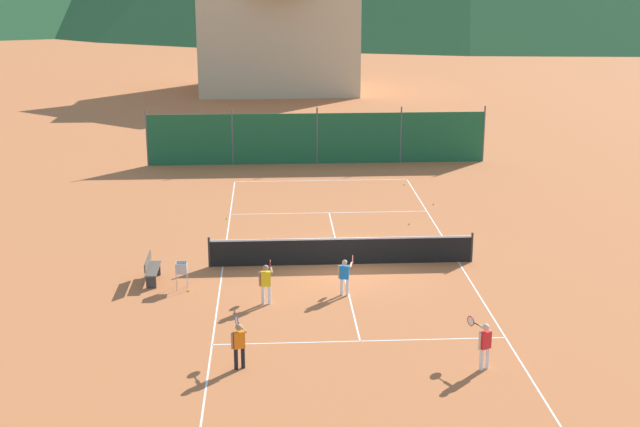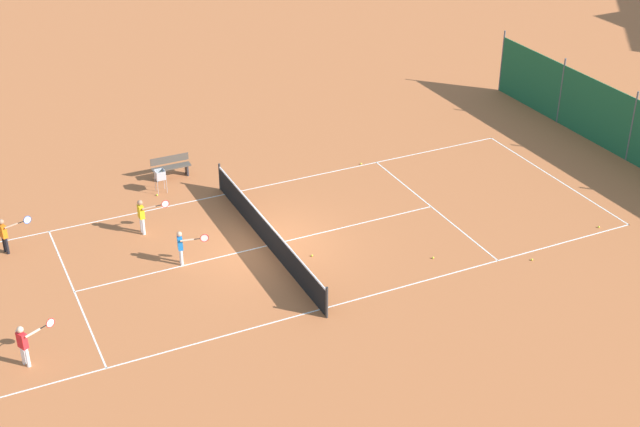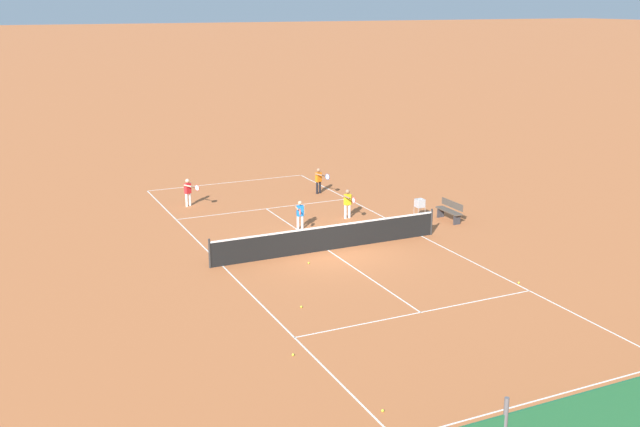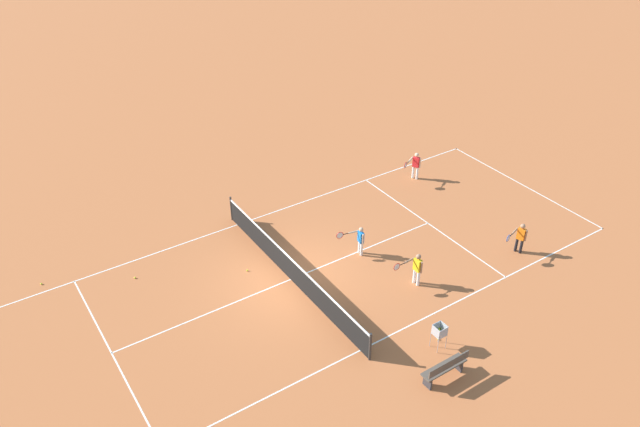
{
  "view_description": "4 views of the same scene",
  "coord_description": "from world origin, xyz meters",
  "px_view_note": "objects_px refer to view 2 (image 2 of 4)",
  "views": [
    {
      "loc": [
        -2.42,
        -29.04,
        10.34
      ],
      "look_at": [
        -0.63,
        2.0,
        1.26
      ],
      "focal_mm": 50.0,
      "sensor_mm": 36.0,
      "label": 1
    },
    {
      "loc": [
        23.78,
        -9.39,
        15.24
      ],
      "look_at": [
        0.93,
        1.51,
        1.33
      ],
      "focal_mm": 50.0,
      "sensor_mm": 36.0,
      "label": 2
    },
    {
      "loc": [
        11.47,
        23.83,
        8.94
      ],
      "look_at": [
        -0.54,
        -1.86,
        0.88
      ],
      "focal_mm": 42.0,
      "sensor_mm": 36.0,
      "label": 3
    },
    {
      "loc": [
        -14.8,
        8.58,
        13.97
      ],
      "look_at": [
        1.45,
        -2.19,
        1.19
      ],
      "focal_mm": 35.0,
      "sensor_mm": 36.0,
      "label": 4
    }
  ],
  "objects_px": {
    "courtside_bench": "(171,166)",
    "player_near_baseline": "(24,342)",
    "player_near_service": "(182,245)",
    "tennis_ball_alley_right": "(433,258)",
    "tennis_net": "(267,233)",
    "tennis_ball_near_corner": "(157,195)",
    "tennis_ball_by_net_right": "(599,227)",
    "tennis_ball_by_net_left": "(532,260)",
    "ball_hopper": "(160,176)",
    "tennis_ball_mid_court": "(361,164)",
    "player_far_baseline": "(5,233)",
    "tennis_ball_alley_left": "(312,256)",
    "player_far_service": "(143,214)"
  },
  "relations": [
    {
      "from": "tennis_net",
      "to": "player_far_baseline",
      "type": "relative_size",
      "value": 7.35
    },
    {
      "from": "tennis_ball_by_net_left",
      "to": "tennis_ball_mid_court",
      "type": "relative_size",
      "value": 1.0
    },
    {
      "from": "player_near_baseline",
      "to": "tennis_ball_by_net_right",
      "type": "distance_m",
      "value": 19.12
    },
    {
      "from": "tennis_net",
      "to": "courtside_bench",
      "type": "height_order",
      "value": "tennis_net"
    },
    {
      "from": "player_near_service",
      "to": "tennis_ball_alley_left",
      "type": "relative_size",
      "value": 17.95
    },
    {
      "from": "player_near_baseline",
      "to": "courtside_bench",
      "type": "xyz_separation_m",
      "value": [
        -9.36,
        6.93,
        -0.29
      ]
    },
    {
      "from": "tennis_ball_near_corner",
      "to": "player_near_baseline",
      "type": "bearing_deg",
      "value": -36.46
    },
    {
      "from": "tennis_ball_alley_right",
      "to": "courtside_bench",
      "type": "distance_m",
      "value": 11.13
    },
    {
      "from": "tennis_ball_by_net_right",
      "to": "tennis_ball_alley_right",
      "type": "bearing_deg",
      "value": -96.69
    },
    {
      "from": "tennis_net",
      "to": "player_near_service",
      "type": "bearing_deg",
      "value": -92.51
    },
    {
      "from": "player_far_service",
      "to": "tennis_ball_by_net_left",
      "type": "xyz_separation_m",
      "value": [
        7.16,
        10.86,
        -0.71
      ]
    },
    {
      "from": "tennis_net",
      "to": "tennis_ball_alley_right",
      "type": "relative_size",
      "value": 139.09
    },
    {
      "from": "tennis_net",
      "to": "player_near_service",
      "type": "distance_m",
      "value": 2.88
    },
    {
      "from": "tennis_net",
      "to": "tennis_ball_near_corner",
      "type": "bearing_deg",
      "value": -155.69
    },
    {
      "from": "player_near_service",
      "to": "tennis_ball_by_net_left",
      "type": "bearing_deg",
      "value": 65.46
    },
    {
      "from": "tennis_ball_mid_court",
      "to": "ball_hopper",
      "type": "relative_size",
      "value": 0.07
    },
    {
      "from": "tennis_net",
      "to": "tennis_ball_alley_right",
      "type": "distance_m",
      "value": 5.53
    },
    {
      "from": "player_near_service",
      "to": "tennis_ball_near_corner",
      "type": "distance_m",
      "value": 5.03
    },
    {
      "from": "tennis_ball_by_net_left",
      "to": "courtside_bench",
      "type": "distance_m",
      "value": 13.98
    },
    {
      "from": "player_near_baseline",
      "to": "tennis_ball_near_corner",
      "type": "xyz_separation_m",
      "value": [
        -8.09,
        5.98,
        -0.71
      ]
    },
    {
      "from": "player_near_baseline",
      "to": "tennis_ball_by_net_right",
      "type": "relative_size",
      "value": 19.24
    },
    {
      "from": "player_far_service",
      "to": "player_near_baseline",
      "type": "relative_size",
      "value": 1.0
    },
    {
      "from": "player_far_service",
      "to": "courtside_bench",
      "type": "bearing_deg",
      "value": 150.48
    },
    {
      "from": "tennis_ball_by_net_right",
      "to": "ball_hopper",
      "type": "height_order",
      "value": "ball_hopper"
    },
    {
      "from": "tennis_ball_near_corner",
      "to": "tennis_net",
      "type": "bearing_deg",
      "value": 24.31
    },
    {
      "from": "player_far_service",
      "to": "tennis_ball_alley_left",
      "type": "xyz_separation_m",
      "value": [
        3.86,
        4.52,
        -0.71
      ]
    },
    {
      "from": "tennis_ball_mid_court",
      "to": "player_far_service",
      "type": "bearing_deg",
      "value": -80.12
    },
    {
      "from": "tennis_ball_by_net_left",
      "to": "player_near_service",
      "type": "bearing_deg",
      "value": -114.54
    },
    {
      "from": "player_far_baseline",
      "to": "courtside_bench",
      "type": "relative_size",
      "value": 0.83
    },
    {
      "from": "tennis_ball_alley_left",
      "to": "ball_hopper",
      "type": "distance_m",
      "value": 7.29
    },
    {
      "from": "tennis_ball_by_net_left",
      "to": "tennis_ball_alley_right",
      "type": "distance_m",
      "value": 3.2
    },
    {
      "from": "player_far_baseline",
      "to": "tennis_ball_near_corner",
      "type": "bearing_deg",
      "value": 107.7
    },
    {
      "from": "tennis_ball_mid_court",
      "to": "tennis_ball_alley_left",
      "type": "bearing_deg",
      "value": -40.6
    },
    {
      "from": "tennis_ball_near_corner",
      "to": "tennis_ball_alley_left",
      "type": "xyz_separation_m",
      "value": [
        6.34,
        3.36,
        0.0
      ]
    },
    {
      "from": "player_near_service",
      "to": "tennis_ball_alley_right",
      "type": "bearing_deg",
      "value": 66.65
    },
    {
      "from": "player_near_service",
      "to": "courtside_bench",
      "type": "relative_size",
      "value": 0.79
    },
    {
      "from": "tennis_net",
      "to": "tennis_ball_near_corner",
      "type": "xyz_separation_m",
      "value": [
        -5.08,
        -2.29,
        -0.47
      ]
    },
    {
      "from": "tennis_ball_alley_right",
      "to": "ball_hopper",
      "type": "height_order",
      "value": "ball_hopper"
    },
    {
      "from": "tennis_net",
      "to": "tennis_ball_alley_right",
      "type": "height_order",
      "value": "tennis_net"
    },
    {
      "from": "tennis_ball_by_net_right",
      "to": "courtside_bench",
      "type": "bearing_deg",
      "value": -129.89
    },
    {
      "from": "tennis_ball_alley_right",
      "to": "ball_hopper",
      "type": "distance_m",
      "value": 10.69
    },
    {
      "from": "tennis_net",
      "to": "player_near_baseline",
      "type": "distance_m",
      "value": 8.8
    },
    {
      "from": "courtside_bench",
      "to": "player_near_baseline",
      "type": "bearing_deg",
      "value": -36.52
    },
    {
      "from": "tennis_ball_near_corner",
      "to": "tennis_ball_by_net_left",
      "type": "relative_size",
      "value": 1.0
    },
    {
      "from": "tennis_ball_mid_court",
      "to": "tennis_ball_by_net_left",
      "type": "bearing_deg",
      "value": 10.64
    },
    {
      "from": "tennis_ball_mid_court",
      "to": "courtside_bench",
      "type": "relative_size",
      "value": 0.04
    },
    {
      "from": "tennis_net",
      "to": "tennis_ball_by_net_right",
      "type": "height_order",
      "value": "tennis_net"
    },
    {
      "from": "ball_hopper",
      "to": "tennis_ball_alley_right",
      "type": "bearing_deg",
      "value": 38.3
    },
    {
      "from": "tennis_ball_near_corner",
      "to": "ball_hopper",
      "type": "xyz_separation_m",
      "value": [
        -0.22,
        0.24,
        0.62
      ]
    },
    {
      "from": "tennis_net",
      "to": "tennis_ball_mid_court",
      "type": "relative_size",
      "value": 139.09
    }
  ]
}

